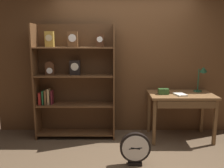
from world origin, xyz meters
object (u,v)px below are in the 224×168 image
(toolbox_small, at_px, (164,91))
(round_clock_large, at_px, (136,148))
(desk_lamp, at_px, (203,75))
(open_repair_manual, at_px, (181,95))
(bookshelf, at_px, (74,81))
(workbench, at_px, (182,100))

(toolbox_small, xyz_separation_m, round_clock_large, (-0.56, -0.88, -0.62))
(toolbox_small, relative_size, round_clock_large, 0.37)
(desk_lamp, distance_m, round_clock_large, 1.86)
(desk_lamp, relative_size, toolbox_small, 2.76)
(open_repair_manual, xyz_separation_m, round_clock_large, (-0.82, -0.80, -0.59))
(bookshelf, bearing_deg, round_clock_large, -45.70)
(open_repair_manual, bearing_deg, bookshelf, 158.20)
(toolbox_small, distance_m, open_repair_manual, 0.28)
(round_clock_large, bearing_deg, workbench, 45.82)
(bookshelf, height_order, desk_lamp, bookshelf)
(toolbox_small, height_order, round_clock_large, toolbox_small)
(open_repair_manual, bearing_deg, toolbox_small, 149.13)
(workbench, xyz_separation_m, round_clock_large, (-0.87, -0.90, -0.47))
(desk_lamp, height_order, round_clock_large, desk_lamp)
(bookshelf, relative_size, toolbox_small, 11.44)
(bookshelf, relative_size, workbench, 1.81)
(bookshelf, height_order, toolbox_small, bookshelf)
(workbench, height_order, desk_lamp, desk_lamp)
(workbench, relative_size, open_repair_manual, 5.01)
(workbench, distance_m, open_repair_manual, 0.16)
(toolbox_small, distance_m, round_clock_large, 1.21)
(bookshelf, height_order, open_repair_manual, bookshelf)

